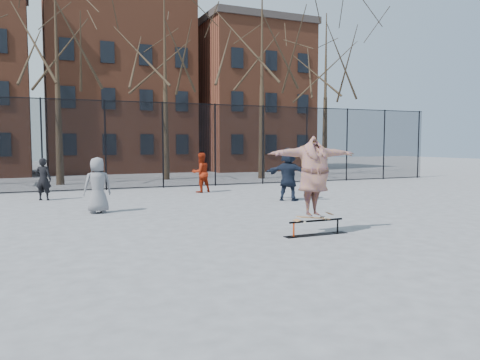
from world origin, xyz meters
name	(u,v)px	position (x,y,z in m)	size (l,w,h in m)	color
ground	(265,246)	(0.00, 0.00, 0.00)	(100.00, 100.00, 0.00)	slate
skate_rail	(316,229)	(1.56, 0.54, 0.14)	(1.59, 0.24, 0.35)	black
skateboard	(313,218)	(1.49, 0.54, 0.40)	(0.85, 0.20, 0.10)	#92613A
skater	(314,176)	(1.49, 0.54, 1.35)	(2.21, 0.60, 1.80)	#45398E
bystander_grey	(98,185)	(-2.59, 6.00, 0.84)	(0.82, 0.53, 1.68)	slate
bystander_black	(43,179)	(-4.02, 10.04, 0.78)	(0.57, 0.37, 1.55)	black
bystander_red	(201,173)	(2.14, 10.33, 0.84)	(0.82, 0.64, 1.69)	#99230D
bystander_navy	(288,174)	(4.15, 6.39, 0.96)	(1.79, 0.57, 1.93)	#192133
fence	(137,144)	(-0.01, 13.00, 2.05)	(34.03, 0.07, 4.00)	black
tree_row	(115,43)	(-0.25, 17.15, 7.36)	(33.66, 7.46, 10.67)	black
rowhouses	(110,87)	(0.72, 26.00, 6.06)	(29.00, 7.00, 13.00)	brown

